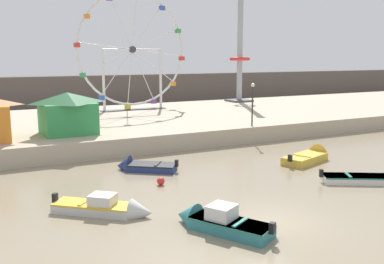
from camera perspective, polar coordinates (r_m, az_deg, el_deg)
ground_plane at (r=19.68m, az=10.51°, el=-11.45°), size 240.00×240.00×0.00m
quay_promenade at (r=42.03m, az=-11.13°, el=0.86°), size 110.00×21.55×1.34m
distant_town_skyline at (r=65.20m, az=-17.08°, el=5.11°), size 140.00×3.00×4.40m
motorboat_white_red_stripe at (r=26.97m, az=22.62°, el=-5.69°), size 4.78×3.50×1.24m
motorboat_navy_blue at (r=27.78m, az=-6.77°, el=-4.50°), size 3.88×3.41×1.39m
motorboat_pale_grey at (r=20.43m, az=-10.79°, el=-9.75°), size 4.34×3.95×1.26m
motorboat_teal_painted at (r=18.47m, az=3.10°, el=-11.59°), size 3.24×4.44×1.47m
motorboat_mustard_yellow at (r=31.29m, az=15.39°, el=-3.10°), size 4.84×2.90×1.47m
ferris_wheel_white_frame at (r=47.91m, az=-7.83°, el=10.42°), size 12.33×1.20×12.57m
drop_tower_steel_tower at (r=56.89m, az=6.30°, el=10.69°), size 2.80×2.80×16.41m
carnival_booth_green_kiosk at (r=34.03m, az=-15.98°, el=2.50°), size 4.33×3.91×3.13m
promenade_lamp_near at (r=36.61m, az=7.94°, el=4.47°), size 0.32×0.32×3.61m
mooring_buoy_orange at (r=24.54m, az=-4.12°, el=-6.44°), size 0.44×0.44×0.44m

